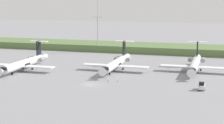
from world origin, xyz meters
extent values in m
plane|color=gray|center=(0.00, 30.00, 0.00)|extent=(500.00, 500.00, 0.00)
cube|color=#597542|center=(0.00, 70.30, 1.54)|extent=(320.00, 20.00, 3.09)
cylinder|color=white|center=(-28.77, 12.79, 2.45)|extent=(2.70, 24.00, 2.70)
cone|color=white|center=(-28.77, -0.71, 2.45)|extent=(2.70, 3.00, 2.70)
cone|color=white|center=(-28.77, 26.79, 2.45)|extent=(2.30, 4.00, 2.29)
cube|color=black|center=(-28.77, 1.19, 2.92)|extent=(2.02, 1.80, 0.90)
cylinder|color=black|center=(-28.77, 12.79, 2.30)|extent=(2.76, 3.60, 2.76)
cube|color=white|center=(-34.67, 11.79, 1.84)|extent=(11.00, 3.20, 0.36)
cube|color=white|center=(-22.86, 11.79, 1.84)|extent=(11.00, 3.20, 0.36)
cube|color=black|center=(-28.77, 23.79, 6.40)|extent=(0.36, 3.20, 5.20)
cube|color=white|center=(-28.77, 24.09, 8.80)|extent=(6.80, 1.80, 0.24)
cylinder|color=gray|center=(-31.02, 21.99, 2.65)|extent=(1.50, 3.40, 1.50)
cylinder|color=gray|center=(-26.52, 21.99, 2.65)|extent=(1.50, 3.40, 1.50)
cylinder|color=gray|center=(-28.77, 5.35, 1.00)|extent=(0.20, 0.20, 0.65)
cylinder|color=black|center=(-28.77, 5.35, 0.45)|extent=(0.30, 0.90, 0.90)
cylinder|color=black|center=(-30.67, 15.19, 0.45)|extent=(0.35, 0.90, 0.90)
cylinder|color=black|center=(-26.87, 15.19, 0.45)|extent=(0.35, 0.90, 0.90)
cylinder|color=white|center=(1.25, 21.71, 2.45)|extent=(2.70, 24.00, 2.70)
cone|color=white|center=(1.25, 8.21, 2.45)|extent=(2.70, 3.00, 2.70)
cone|color=white|center=(1.25, 35.71, 2.45)|extent=(2.29, 4.00, 2.29)
cube|color=black|center=(1.25, 10.11, 2.92)|extent=(2.03, 1.80, 0.90)
cylinder|color=black|center=(1.25, 21.71, 2.30)|extent=(2.76, 3.60, 2.76)
cube|color=white|center=(-4.65, 20.71, 1.84)|extent=(11.00, 3.20, 0.36)
cube|color=white|center=(7.16, 20.71, 1.84)|extent=(11.00, 3.20, 0.36)
cube|color=black|center=(1.25, 32.71, 6.40)|extent=(0.36, 3.20, 5.20)
cube|color=white|center=(1.25, 33.01, 8.80)|extent=(6.80, 1.80, 0.24)
cylinder|color=gray|center=(-1.00, 30.91, 2.65)|extent=(1.50, 3.40, 1.50)
cylinder|color=gray|center=(3.50, 30.91, 2.65)|extent=(1.50, 3.40, 1.50)
cylinder|color=gray|center=(1.25, 14.27, 1.00)|extent=(0.20, 0.20, 0.65)
cylinder|color=black|center=(1.25, 14.27, 0.45)|extent=(0.30, 0.90, 0.90)
cylinder|color=black|center=(-0.65, 24.11, 0.45)|extent=(0.35, 0.90, 0.90)
cylinder|color=black|center=(3.15, 24.11, 0.45)|extent=(0.35, 0.90, 0.90)
cylinder|color=white|center=(27.15, 27.14, 2.45)|extent=(2.70, 24.00, 2.70)
cone|color=white|center=(27.15, 13.64, 2.45)|extent=(2.70, 3.00, 2.70)
cone|color=white|center=(27.15, 41.14, 2.45)|extent=(2.30, 4.00, 2.29)
cube|color=black|center=(27.15, 15.54, 2.92)|extent=(2.02, 1.80, 0.90)
cylinder|color=black|center=(27.15, 27.14, 2.30)|extent=(2.76, 3.60, 2.76)
cube|color=white|center=(21.24, 26.14, 1.84)|extent=(11.00, 3.20, 0.36)
cube|color=white|center=(33.05, 26.14, 1.84)|extent=(11.00, 3.20, 0.36)
cube|color=black|center=(27.15, 38.14, 6.40)|extent=(0.36, 3.20, 5.20)
cube|color=white|center=(27.15, 38.44, 8.80)|extent=(6.80, 1.80, 0.24)
cylinder|color=gray|center=(24.90, 36.34, 2.65)|extent=(1.50, 3.40, 1.50)
cylinder|color=gray|center=(29.40, 36.34, 2.65)|extent=(1.50, 3.40, 1.50)
cylinder|color=gray|center=(27.15, 19.70, 1.00)|extent=(0.20, 0.20, 0.65)
cylinder|color=black|center=(27.15, 19.70, 0.45)|extent=(0.30, 0.90, 0.90)
cylinder|color=black|center=(25.25, 29.54, 0.45)|extent=(0.35, 0.90, 0.90)
cylinder|color=black|center=(29.05, 29.54, 0.45)|extent=(0.35, 0.90, 0.90)
cylinder|color=#B2B2B7|center=(-18.47, 61.03, 7.80)|extent=(0.50, 0.50, 15.60)
cylinder|color=#B2B2B7|center=(-18.47, 61.03, 19.80)|extent=(0.28, 0.28, 8.40)
cube|color=#B2B2B7|center=(-18.47, 61.03, 16.00)|extent=(4.40, 0.20, 0.20)
cube|color=silver|center=(30.63, 2.55, 0.85)|extent=(1.70, 3.20, 1.10)
cube|color=black|center=(30.63, 1.99, 1.85)|extent=(1.36, 1.10, 0.90)
cylinder|color=black|center=(29.88, 1.59, 0.30)|extent=(0.22, 0.60, 0.60)
cylinder|color=black|center=(31.38, 1.59, 0.30)|extent=(0.22, 0.60, 0.60)
cylinder|color=black|center=(29.88, 3.51, 0.30)|extent=(0.22, 0.60, 0.60)
cylinder|color=black|center=(31.38, 3.51, 0.30)|extent=(0.22, 0.60, 0.60)
cone|color=orange|center=(-0.03, 4.57, 0.28)|extent=(0.44, 0.44, 0.55)
cone|color=orange|center=(3.69, 5.06, 0.28)|extent=(0.44, 0.44, 0.55)
cone|color=orange|center=(6.42, 5.40, 0.28)|extent=(0.44, 0.44, 0.55)
camera|label=1|loc=(34.67, -96.33, 24.34)|focal=58.89mm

